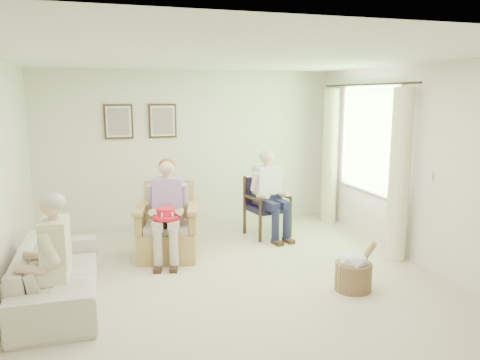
{
  "coord_description": "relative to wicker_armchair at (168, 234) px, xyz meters",
  "views": [
    {
      "loc": [
        -1.44,
        -5.02,
        2.2
      ],
      "look_at": [
        0.37,
        1.02,
        1.05
      ],
      "focal_mm": 35.0,
      "sensor_mm": 36.0,
      "label": 1
    }
  ],
  "objects": [
    {
      "name": "floor",
      "position": [
        0.62,
        -1.18,
        -0.32
      ],
      "size": [
        5.5,
        5.5,
        0.0
      ],
      "primitive_type": "plane",
      "color": "beige",
      "rests_on": "ground"
    },
    {
      "name": "back_wall",
      "position": [
        0.62,
        1.57,
        0.98
      ],
      "size": [
        5.0,
        0.04,
        2.6
      ],
      "primitive_type": "cube",
      "color": "silver",
      "rests_on": "ground"
    },
    {
      "name": "front_wall",
      "position": [
        0.62,
        -3.93,
        0.98
      ],
      "size": [
        5.0,
        0.04,
        2.6
      ],
      "primitive_type": "cube",
      "color": "silver",
      "rests_on": "ground"
    },
    {
      "name": "right_wall",
      "position": [
        3.12,
        -1.18,
        0.98
      ],
      "size": [
        0.04,
        5.5,
        2.6
      ],
      "primitive_type": "cube",
      "color": "silver",
      "rests_on": "ground"
    },
    {
      "name": "ceiling",
      "position": [
        0.62,
        -1.18,
        2.28
      ],
      "size": [
        5.0,
        5.5,
        0.02
      ],
      "primitive_type": "cube",
      "color": "white",
      "rests_on": "back_wall"
    },
    {
      "name": "window",
      "position": [
        3.09,
        0.02,
        1.26
      ],
      "size": [
        0.13,
        2.5,
        1.63
      ],
      "color": "#2D6B23",
      "rests_on": "right_wall"
    },
    {
      "name": "curtain_left",
      "position": [
        2.95,
        -0.96,
        0.83
      ],
      "size": [
        0.34,
        0.34,
        2.3
      ],
      "primitive_type": "cylinder",
      "color": "beige",
      "rests_on": "ground"
    },
    {
      "name": "curtain_right",
      "position": [
        2.95,
        1.0,
        0.83
      ],
      "size": [
        0.34,
        0.34,
        2.3
      ],
      "primitive_type": "cylinder",
      "color": "beige",
      "rests_on": "ground"
    },
    {
      "name": "framed_print_left",
      "position": [
        -0.53,
        1.54,
        1.46
      ],
      "size": [
        0.45,
        0.05,
        0.55
      ],
      "color": "#382114",
      "rests_on": "back_wall"
    },
    {
      "name": "framed_print_right",
      "position": [
        0.17,
        1.54,
        1.46
      ],
      "size": [
        0.45,
        0.05,
        0.55
      ],
      "color": "#382114",
      "rests_on": "back_wall"
    },
    {
      "name": "wicker_armchair",
      "position": [
        0.0,
        0.0,
        0.0
      ],
      "size": [
        0.79,
        0.79,
        1.01
      ],
      "rotation": [
        0.0,
        0.0,
        -0.23
      ],
      "color": "tan",
      "rests_on": "ground"
    },
    {
      "name": "wood_armchair",
      "position": [
        1.65,
        0.62,
        0.18
      ],
      "size": [
        0.59,
        0.56,
        0.91
      ],
      "rotation": [
        0.0,
        0.0,
        0.19
      ],
      "color": "black",
      "rests_on": "ground"
    },
    {
      "name": "sofa",
      "position": [
        -1.33,
        -1.04,
        -0.02
      ],
      "size": [
        2.04,
        0.8,
        0.6
      ],
      "primitive_type": "imported",
      "rotation": [
        0.0,
        0.0,
        1.57
      ],
      "color": "beige",
      "rests_on": "ground"
    },
    {
      "name": "person_wicker",
      "position": [
        0.0,
        -0.13,
        0.46
      ],
      "size": [
        0.4,
        0.63,
        1.34
      ],
      "rotation": [
        0.0,
        0.0,
        -0.23
      ],
      "color": "beige",
      "rests_on": "ground"
    },
    {
      "name": "person_dark",
      "position": [
        1.65,
        0.47,
        0.45
      ],
      "size": [
        0.4,
        0.63,
        1.33
      ],
      "rotation": [
        0.0,
        0.0,
        0.19
      ],
      "color": "#191A37",
      "rests_on": "ground"
    },
    {
      "name": "person_sofa",
      "position": [
        -1.33,
        -1.59,
        0.39
      ],
      "size": [
        0.42,
        0.62,
        1.26
      ],
      "rotation": [
        0.0,
        0.0,
        -1.63
      ],
      "color": "beige",
      "rests_on": "ground"
    },
    {
      "name": "red_hat",
      "position": [
        -0.06,
        -0.33,
        0.36
      ],
      "size": [
        0.34,
        0.34,
        0.14
      ],
      "color": "red",
      "rests_on": "person_wicker"
    },
    {
      "name": "hatbox",
      "position": [
        1.87,
        -1.73,
        -0.08
      ],
      "size": [
        0.47,
        0.47,
        0.61
      ],
      "color": "#A07957",
      "rests_on": "ground"
    }
  ]
}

